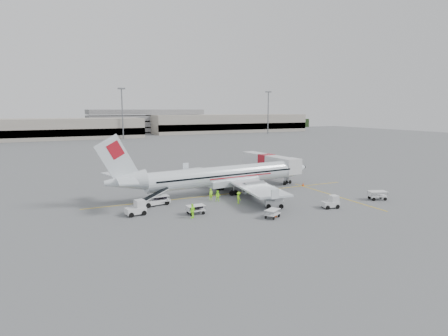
{
  "coord_description": "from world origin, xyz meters",
  "views": [
    {
      "loc": [
        -25.09,
        -51.46,
        13.11
      ],
      "look_at": [
        0.0,
        2.0,
        3.8
      ],
      "focal_mm": 30.0,
      "sensor_mm": 36.0,
      "label": 1
    }
  ],
  "objects_px": {
    "jet_bridge": "(266,166)",
    "belt_loader": "(155,195)",
    "aircraft": "(227,163)",
    "tug_fore": "(330,202)",
    "tug_aft": "(136,208)",
    "tug_mid": "(274,200)"
  },
  "relations": [
    {
      "from": "jet_bridge",
      "to": "belt_loader",
      "type": "xyz_separation_m",
      "value": [
        -24.62,
        -10.97,
        -0.89
      ]
    },
    {
      "from": "aircraft",
      "to": "belt_loader",
      "type": "bearing_deg",
      "value": -172.23
    },
    {
      "from": "jet_bridge",
      "to": "tug_fore",
      "type": "distance_m",
      "value": 22.76
    },
    {
      "from": "tug_fore",
      "to": "belt_loader",
      "type": "bearing_deg",
      "value": 160.82
    },
    {
      "from": "belt_loader",
      "to": "tug_aft",
      "type": "distance_m",
      "value": 5.17
    },
    {
      "from": "aircraft",
      "to": "tug_mid",
      "type": "distance_m",
      "value": 11.62
    },
    {
      "from": "belt_loader",
      "to": "jet_bridge",
      "type": "bearing_deg",
      "value": 12.11
    },
    {
      "from": "jet_bridge",
      "to": "tug_aft",
      "type": "height_order",
      "value": "jet_bridge"
    },
    {
      "from": "jet_bridge",
      "to": "tug_mid",
      "type": "distance_m",
      "value": 21.59
    },
    {
      "from": "aircraft",
      "to": "belt_loader",
      "type": "height_order",
      "value": "aircraft"
    },
    {
      "from": "tug_fore",
      "to": "tug_mid",
      "type": "distance_m",
      "value": 7.47
    },
    {
      "from": "tug_fore",
      "to": "tug_mid",
      "type": "bearing_deg",
      "value": 161.61
    },
    {
      "from": "belt_loader",
      "to": "tug_aft",
      "type": "relative_size",
      "value": 2.15
    },
    {
      "from": "tug_fore",
      "to": "tug_aft",
      "type": "bearing_deg",
      "value": 172.13
    },
    {
      "from": "tug_aft",
      "to": "tug_mid",
      "type": "bearing_deg",
      "value": -22.79
    },
    {
      "from": "jet_bridge",
      "to": "tug_aft",
      "type": "xyz_separation_m",
      "value": [
        -28.1,
        -14.76,
        -1.37
      ]
    },
    {
      "from": "jet_bridge",
      "to": "tug_fore",
      "type": "xyz_separation_m",
      "value": [
        -3.75,
        -22.4,
        -1.46
      ]
    },
    {
      "from": "tug_mid",
      "to": "tug_aft",
      "type": "xyz_separation_m",
      "value": [
        -17.75,
        4.14,
        -0.01
      ]
    },
    {
      "from": "jet_bridge",
      "to": "tug_fore",
      "type": "relative_size",
      "value": 8.01
    },
    {
      "from": "tug_mid",
      "to": "aircraft",
      "type": "bearing_deg",
      "value": 125.76
    },
    {
      "from": "belt_loader",
      "to": "tug_mid",
      "type": "xyz_separation_m",
      "value": [
        14.27,
        -7.94,
        -0.46
      ]
    },
    {
      "from": "tug_aft",
      "to": "tug_fore",
      "type": "bearing_deg",
      "value": -27.08
    }
  ]
}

